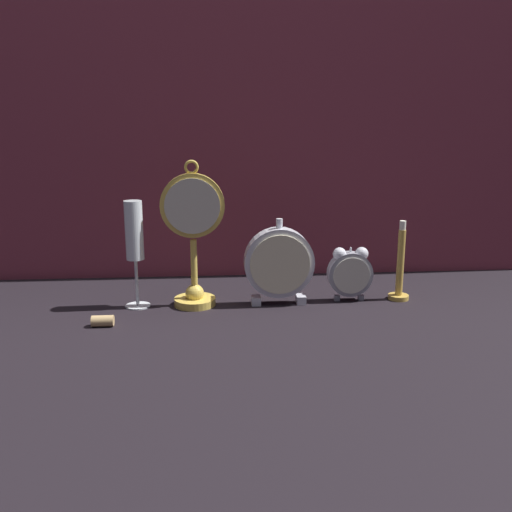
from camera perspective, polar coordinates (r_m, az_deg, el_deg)
ground_plane at (r=1.17m, az=0.30°, el=-6.12°), size 4.00×4.00×0.00m
fabric_backdrop_drape at (r=1.42m, az=-0.77°, el=13.22°), size 1.78×0.01×0.77m
pocket_watch_on_stand at (r=1.21m, az=-6.29°, el=1.72°), size 0.13×0.09×0.31m
alarm_clock_twin_bell at (r=1.27m, az=9.38°, el=-1.52°), size 0.10×0.03×0.12m
mantel_clock_silver at (r=1.22m, az=2.32°, el=-0.74°), size 0.15×0.04×0.19m
champagne_flute at (r=1.22m, az=-12.06°, el=1.67°), size 0.05×0.05×0.23m
brass_candlestick at (r=1.30m, az=14.19°, el=-1.57°), size 0.05×0.05×0.18m
wine_cork at (r=1.15m, az=-15.08°, el=-6.29°), size 0.04×0.02×0.02m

